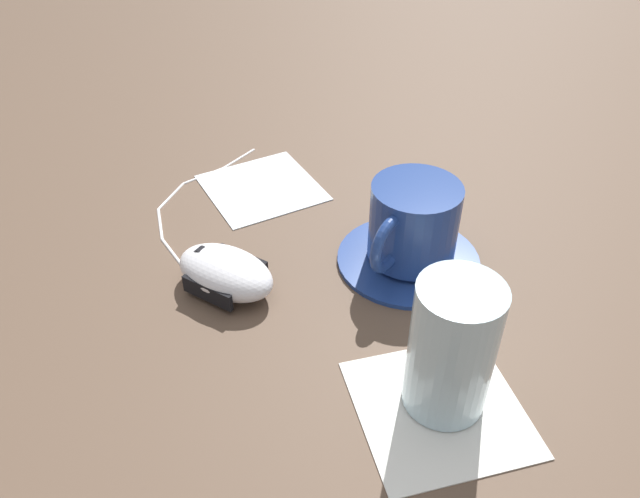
{
  "coord_description": "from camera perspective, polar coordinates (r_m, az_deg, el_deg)",
  "views": [
    {
      "loc": [
        0.06,
        -0.41,
        0.38
      ],
      "look_at": [
        -0.01,
        0.02,
        0.03
      ],
      "focal_mm": 35.0,
      "sensor_mm": 36.0,
      "label": 1
    }
  ],
  "objects": [
    {
      "name": "ground_plane",
      "position": [
        0.56,
        0.19,
        -3.79
      ],
      "size": [
        3.0,
        3.0,
        0.0
      ],
      "primitive_type": "plane",
      "color": "brown"
    },
    {
      "name": "saucer",
      "position": [
        0.6,
        8.08,
        -0.8
      ],
      "size": [
        0.13,
        0.13,
        0.01
      ],
      "primitive_type": "cylinder",
      "color": "navy",
      "rests_on": "ground"
    },
    {
      "name": "coffee_cup",
      "position": [
        0.57,
        8.45,
        2.4
      ],
      "size": [
        0.08,
        0.11,
        0.07
      ],
      "color": "navy",
      "rests_on": "saucer"
    },
    {
      "name": "computer_mouse",
      "position": [
        0.56,
        -8.64,
        -2.11
      ],
      "size": [
        0.11,
        0.09,
        0.04
      ],
      "color": "silver",
      "rests_on": "ground"
    },
    {
      "name": "mouse_cable",
      "position": [
        0.69,
        -11.69,
        4.57
      ],
      "size": [
        0.07,
        0.23,
        0.0
      ],
      "color": "white",
      "rests_on": "ground"
    },
    {
      "name": "napkin_under_glass",
      "position": [
        0.48,
        10.82,
        -14.06
      ],
      "size": [
        0.16,
        0.16,
        0.0
      ],
      "primitive_type": "cube",
      "rotation": [
        0.0,
        0.0,
        0.41
      ],
      "color": "silver",
      "rests_on": "ground"
    },
    {
      "name": "drinking_glass",
      "position": [
        0.45,
        11.96,
        -8.84
      ],
      "size": [
        0.06,
        0.06,
        0.11
      ],
      "primitive_type": "cylinder",
      "color": "silver",
      "rests_on": "napkin_under_glass"
    },
    {
      "name": "napkin_spare",
      "position": [
        0.7,
        -5.33,
        5.65
      ],
      "size": [
        0.16,
        0.16,
        0.0
      ],
      "primitive_type": "cube",
      "rotation": [
        0.0,
        0.0,
        0.65
      ],
      "color": "white",
      "rests_on": "ground"
    }
  ]
}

